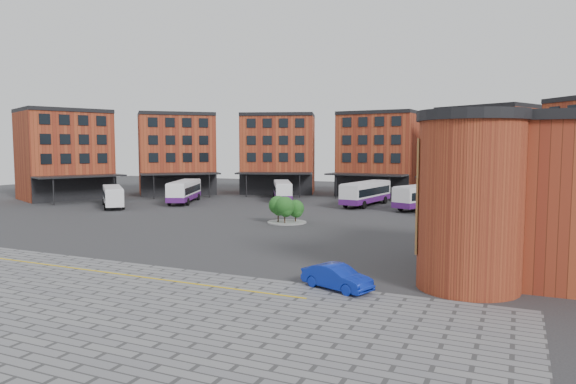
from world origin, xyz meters
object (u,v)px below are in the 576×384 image
at_px(bus_d, 366,193).
at_px(blue_car, 337,277).
at_px(tree_island, 286,208).
at_px(bus_b, 184,191).
at_px(bus_c, 283,190).
at_px(bus_f, 481,206).
at_px(bus_e, 425,196).
at_px(bus_a, 113,195).

relative_size(bus_d, blue_car, 2.78).
distance_m(tree_island, bus_b, 26.37).
xyz_separation_m(bus_c, bus_d, (14.11, -1.57, 0.23)).
distance_m(tree_island, bus_f, 23.58).
bearing_deg(bus_b, bus_e, -12.00).
xyz_separation_m(bus_a, blue_car, (42.57, -27.01, -0.99)).
height_order(bus_a, blue_car, bus_a).
relative_size(bus_b, bus_e, 0.99).
relative_size(bus_b, bus_f, 1.26).
bearing_deg(bus_b, bus_f, -22.40).
height_order(bus_d, blue_car, bus_d).
bearing_deg(bus_a, blue_car, -78.26).
relative_size(bus_f, blue_car, 2.13).
bearing_deg(bus_d, tree_island, -91.67).
relative_size(bus_c, bus_e, 0.88).
bearing_deg(bus_e, bus_b, -147.62).
bearing_deg(bus_e, bus_f, -18.67).
bearing_deg(bus_b, bus_d, -6.52).
relative_size(bus_a, bus_b, 0.75).
height_order(bus_b, bus_d, bus_d).
relative_size(bus_a, bus_e, 0.74).
bearing_deg(bus_d, bus_f, -17.02).
xyz_separation_m(bus_d, bus_f, (16.11, -7.41, -0.34)).
distance_m(tree_island, bus_a, 28.99).
height_order(bus_b, bus_f, bus_b).
bearing_deg(bus_a, tree_island, -53.77).
relative_size(bus_e, blue_car, 2.70).
bearing_deg(tree_island, blue_car, -58.96).
height_order(bus_d, bus_f, bus_d).
distance_m(bus_c, blue_car, 51.49).
distance_m(bus_a, bus_d, 36.18).
distance_m(bus_b, bus_f, 42.47).
bearing_deg(bus_b, tree_island, -52.24).
bearing_deg(tree_island, bus_e, 58.56).
xyz_separation_m(tree_island, bus_c, (-10.71, 22.22, -0.04)).
distance_m(bus_c, bus_f, 31.53).
bearing_deg(tree_island, bus_a, 172.09).
distance_m(bus_a, bus_c, 25.62).
distance_m(tree_island, blue_car, 26.89).
xyz_separation_m(bus_e, blue_car, (1.86, -42.64, -1.09)).
xyz_separation_m(bus_f, blue_car, (-5.66, -36.26, -0.79)).
bearing_deg(bus_e, bus_a, -137.37).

